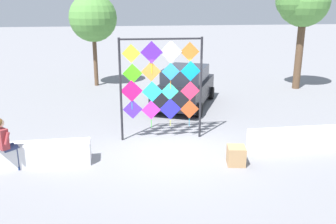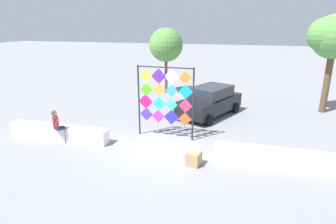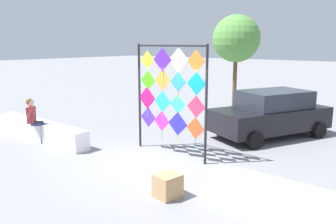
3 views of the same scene
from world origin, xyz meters
name	(u,v)px [view 2 (image 2 of 3)]	position (x,y,z in m)	size (l,w,h in m)	color
ground	(161,147)	(0.00, 0.00, 0.00)	(120.00, 120.00, 0.00)	gray
plaza_ledge_left	(59,132)	(-4.52, -0.36, 0.30)	(4.59, 0.53, 0.60)	white
plaza_ledge_right	(280,158)	(4.52, -0.36, 0.30)	(4.59, 0.53, 0.60)	white
kite_display_rack	(165,97)	(-0.12, 1.10, 1.85)	(2.51, 0.15, 3.15)	#232328
seated_vendor	(58,124)	(-4.24, -0.69, 0.85)	(0.69, 0.69, 1.45)	navy
parked_car	(210,101)	(1.36, 4.79, 0.80)	(3.29, 4.45, 1.59)	black
cardboard_box_large	(194,158)	(1.57, -1.11, 0.25)	(0.46, 0.49, 0.49)	tan
tree_broadleaf	(166,44)	(-2.39, 9.25, 3.45)	(2.34, 2.34, 4.57)	brown
tree_palm_like	(331,38)	(7.31, 7.12, 4.10)	(2.56, 2.34, 5.33)	brown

